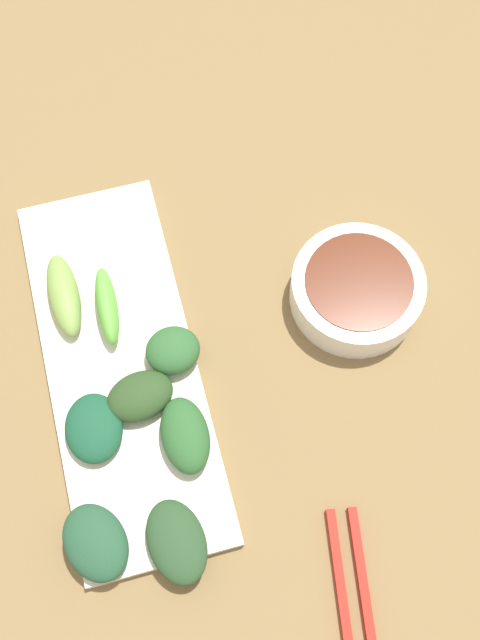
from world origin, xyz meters
name	(u,v)px	position (x,y,z in m)	size (l,w,h in m)	color
tabletop	(206,376)	(0.00, 0.00, 0.01)	(2.10, 2.10, 0.02)	olive
sauce_bowl	(357,289)	(-0.17, -0.04, 0.04)	(0.13, 0.13, 0.04)	white
serving_plate	(121,364)	(0.08, -0.03, 0.03)	(0.14, 0.39, 0.01)	silver
broccoli_leafy_0	(177,542)	(0.06, 0.15, 0.04)	(0.05, 0.08, 0.02)	#264525
broccoli_stalk_1	(107,306)	(0.08, -0.08, 0.05)	(0.02, 0.08, 0.03)	#5FB23F
broccoli_leafy_2	(96,543)	(0.13, 0.13, 0.04)	(0.05, 0.07, 0.02)	#214C31
broccoli_stalk_3	(64,295)	(0.12, -0.11, 0.04)	(0.03, 0.09, 0.02)	#789E48
broccoli_leafy_4	(94,428)	(0.11, 0.03, 0.04)	(0.05, 0.07, 0.02)	#184D31
broccoli_leafy_5	(173,350)	(0.03, -0.02, 0.05)	(0.05, 0.05, 0.03)	#2C5D2E
broccoli_leafy_6	(140,396)	(0.07, 0.01, 0.05)	(0.06, 0.05, 0.03)	#28441F
broccoli_leafy_7	(185,435)	(0.03, 0.06, 0.05)	(0.04, 0.07, 0.03)	#295A2A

